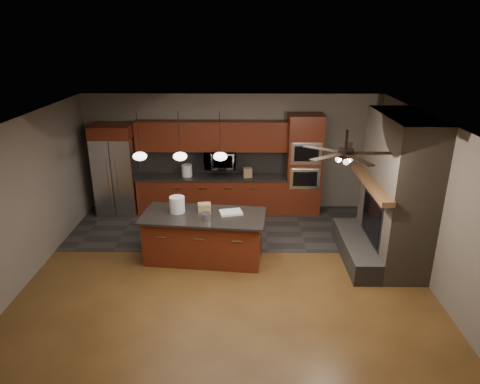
{
  "coord_description": "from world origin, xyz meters",
  "views": [
    {
      "loc": [
        0.3,
        -6.96,
        4.16
      ],
      "look_at": [
        0.22,
        0.6,
        1.29
      ],
      "focal_mm": 32.0,
      "sensor_mm": 36.0,
      "label": 1
    }
  ],
  "objects_px": {
    "counter_box": "(247,173)",
    "paint_can": "(207,216)",
    "refrigerator": "(116,170)",
    "kitchen_island": "(204,237)",
    "cardboard_box": "(204,207)",
    "oven_tower": "(304,165)",
    "counter_bucket": "(187,171)",
    "white_bucket": "(177,205)",
    "microwave": "(220,159)",
    "paint_tray": "(231,212)"
  },
  "relations": [
    {
      "from": "microwave",
      "to": "counter_bucket",
      "type": "bearing_deg",
      "value": -176.39
    },
    {
      "from": "refrigerator",
      "to": "paint_can",
      "type": "xyz_separation_m",
      "value": [
        2.35,
        -2.46,
        -0.09
      ]
    },
    {
      "from": "white_bucket",
      "to": "kitchen_island",
      "type": "bearing_deg",
      "value": -14.2
    },
    {
      "from": "kitchen_island",
      "to": "counter_bucket",
      "type": "xyz_separation_m",
      "value": [
        -0.6,
        2.33,
        0.57
      ]
    },
    {
      "from": "refrigerator",
      "to": "paint_can",
      "type": "height_order",
      "value": "refrigerator"
    },
    {
      "from": "counter_box",
      "to": "paint_can",
      "type": "bearing_deg",
      "value": -117.34
    },
    {
      "from": "oven_tower",
      "to": "cardboard_box",
      "type": "bearing_deg",
      "value": -135.33
    },
    {
      "from": "refrigerator",
      "to": "paint_tray",
      "type": "xyz_separation_m",
      "value": [
        2.78,
        -2.17,
        -0.14
      ]
    },
    {
      "from": "oven_tower",
      "to": "cardboard_box",
      "type": "xyz_separation_m",
      "value": [
        -2.16,
        -2.14,
        -0.2
      ]
    },
    {
      "from": "refrigerator",
      "to": "white_bucket",
      "type": "bearing_deg",
      "value": -50.24
    },
    {
      "from": "paint_tray",
      "to": "counter_bucket",
      "type": "height_order",
      "value": "counter_bucket"
    },
    {
      "from": "oven_tower",
      "to": "paint_can",
      "type": "distance_m",
      "value": 3.29
    },
    {
      "from": "paint_can",
      "to": "counter_box",
      "type": "distance_m",
      "value": 2.6
    },
    {
      "from": "oven_tower",
      "to": "cardboard_box",
      "type": "relative_size",
      "value": 9.91
    },
    {
      "from": "paint_can",
      "to": "cardboard_box",
      "type": "distance_m",
      "value": 0.4
    },
    {
      "from": "refrigerator",
      "to": "white_bucket",
      "type": "distance_m",
      "value": 2.76
    },
    {
      "from": "white_bucket",
      "to": "paint_tray",
      "type": "bearing_deg",
      "value": -2.76
    },
    {
      "from": "paint_can",
      "to": "counter_bucket",
      "type": "relative_size",
      "value": 0.68
    },
    {
      "from": "oven_tower",
      "to": "paint_tray",
      "type": "bearing_deg",
      "value": -126.34
    },
    {
      "from": "counter_bucket",
      "to": "white_bucket",
      "type": "bearing_deg",
      "value": -87.4
    },
    {
      "from": "oven_tower",
      "to": "counter_bucket",
      "type": "bearing_deg",
      "value": 179.85
    },
    {
      "from": "paint_tray",
      "to": "counter_bucket",
      "type": "bearing_deg",
      "value": 102.71
    },
    {
      "from": "refrigerator",
      "to": "kitchen_island",
      "type": "height_order",
      "value": "refrigerator"
    },
    {
      "from": "kitchen_island",
      "to": "cardboard_box",
      "type": "height_order",
      "value": "cardboard_box"
    },
    {
      "from": "paint_can",
      "to": "counter_box",
      "type": "xyz_separation_m",
      "value": [
        0.76,
        2.49,
        0.03
      ]
    },
    {
      "from": "microwave",
      "to": "refrigerator",
      "type": "relative_size",
      "value": 0.34
    },
    {
      "from": "oven_tower",
      "to": "counter_bucket",
      "type": "xyz_separation_m",
      "value": [
        -2.77,
        0.01,
        -0.15
      ]
    },
    {
      "from": "white_bucket",
      "to": "counter_box",
      "type": "bearing_deg",
      "value": 58.12
    },
    {
      "from": "white_bucket",
      "to": "oven_tower",
      "type": "bearing_deg",
      "value": 39.48
    },
    {
      "from": "counter_bucket",
      "to": "counter_box",
      "type": "xyz_separation_m",
      "value": [
        1.44,
        -0.05,
        -0.03
      ]
    },
    {
      "from": "refrigerator",
      "to": "paint_tray",
      "type": "bearing_deg",
      "value": -37.99
    },
    {
      "from": "paint_can",
      "to": "paint_tray",
      "type": "xyz_separation_m",
      "value": [
        0.43,
        0.29,
        -0.04
      ]
    },
    {
      "from": "oven_tower",
      "to": "paint_tray",
      "type": "distance_m",
      "value": 2.8
    },
    {
      "from": "kitchen_island",
      "to": "white_bucket",
      "type": "bearing_deg",
      "value": 171.81
    },
    {
      "from": "refrigerator",
      "to": "counter_bucket",
      "type": "bearing_deg",
      "value": 2.79
    },
    {
      "from": "cardboard_box",
      "to": "paint_can",
      "type": "bearing_deg",
      "value": -88.18
    },
    {
      "from": "refrigerator",
      "to": "paint_can",
      "type": "relative_size",
      "value": 11.38
    },
    {
      "from": "refrigerator",
      "to": "kitchen_island",
      "type": "distance_m",
      "value": 3.25
    },
    {
      "from": "refrigerator",
      "to": "kitchen_island",
      "type": "bearing_deg",
      "value": -44.79
    },
    {
      "from": "oven_tower",
      "to": "white_bucket",
      "type": "distance_m",
      "value": 3.46
    },
    {
      "from": "microwave",
      "to": "cardboard_box",
      "type": "xyz_separation_m",
      "value": [
        -0.19,
        -2.19,
        -0.3
      ]
    },
    {
      "from": "oven_tower",
      "to": "white_bucket",
      "type": "height_order",
      "value": "oven_tower"
    },
    {
      "from": "white_bucket",
      "to": "paint_can",
      "type": "distance_m",
      "value": 0.68
    },
    {
      "from": "cardboard_box",
      "to": "refrigerator",
      "type": "bearing_deg",
      "value": 128.58
    },
    {
      "from": "oven_tower",
      "to": "paint_tray",
      "type": "xyz_separation_m",
      "value": [
        -1.65,
        -2.25,
        -0.25
      ]
    },
    {
      "from": "white_bucket",
      "to": "cardboard_box",
      "type": "relative_size",
      "value": 1.29
    },
    {
      "from": "paint_tray",
      "to": "paint_can",
      "type": "bearing_deg",
      "value": -160.02
    },
    {
      "from": "kitchen_island",
      "to": "cardboard_box",
      "type": "xyz_separation_m",
      "value": [
        0.01,
        0.19,
        0.53
      ]
    },
    {
      "from": "microwave",
      "to": "cardboard_box",
      "type": "relative_size",
      "value": 3.05
    },
    {
      "from": "oven_tower",
      "to": "paint_can",
      "type": "relative_size",
      "value": 12.56
    }
  ]
}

